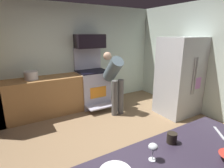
{
  "coord_description": "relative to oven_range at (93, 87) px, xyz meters",
  "views": [
    {
      "loc": [
        -1.43,
        -2.25,
        1.89
      ],
      "look_at": [
        0.09,
        0.3,
        1.05
      ],
      "focal_mm": 28.89,
      "sensor_mm": 36.0,
      "label": 1
    }
  ],
  "objects": [
    {
      "name": "wall_right",
      "position": [
        2.06,
        -1.97,
        0.79
      ],
      "size": [
        0.12,
        4.8,
        2.6
      ],
      "primitive_type": "cube",
      "color": "silver",
      "rests_on": "ground"
    },
    {
      "name": "mug_tea",
      "position": [
        -0.68,
        -3.23,
        0.44
      ],
      "size": [
        0.09,
        0.09,
        0.1
      ],
      "primitive_type": "cylinder",
      "color": "black",
      "rests_on": "counter_island"
    },
    {
      "name": "wall_back",
      "position": [
        -0.48,
        0.37,
        0.79
      ],
      "size": [
        5.2,
        0.12,
        2.6
      ],
      "primitive_type": "cube",
      "color": "silver",
      "rests_on": "ground"
    },
    {
      "name": "stock_pot",
      "position": [
        -1.47,
        0.01,
        0.48
      ],
      "size": [
        0.29,
        0.29,
        0.19
      ],
      "primitive_type": "cylinder",
      "color": "beige",
      "rests_on": "lower_cabinet_run"
    },
    {
      "name": "lower_cabinet_run",
      "position": [
        -1.38,
        0.01,
        -0.06
      ],
      "size": [
        2.4,
        0.6,
        0.9
      ],
      "primitive_type": "cube",
      "color": "#A3713F",
      "rests_on": "ground"
    },
    {
      "name": "refrigerator",
      "position": [
        1.55,
        -1.5,
        0.39
      ],
      "size": [
        0.9,
        0.78,
        1.81
      ],
      "color": "#B6B9BC",
      "rests_on": "ground"
    },
    {
      "name": "microwave",
      "position": [
        -0.0,
        0.09,
        1.18
      ],
      "size": [
        0.74,
        0.38,
        0.34
      ],
      "primitive_type": "cube",
      "color": "black",
      "rests_on": "oven_range"
    },
    {
      "name": "knife_chef",
      "position": [
        -0.13,
        -3.37,
        0.39
      ],
      "size": [
        0.18,
        0.21,
        0.01
      ],
      "primitive_type": "cube",
      "rotation": [
        0.0,
        0.0,
        4.02
      ],
      "color": "#B7BABF",
      "rests_on": "counter_island"
    },
    {
      "name": "oven_range",
      "position": [
        0.0,
        0.0,
        0.0
      ],
      "size": [
        0.76,
        0.97,
        1.52
      ],
      "color": "#B4B2C5",
      "rests_on": "ground"
    },
    {
      "name": "wine_glass_mid",
      "position": [
        -1.0,
        -3.32,
        0.5
      ],
      "size": [
        0.08,
        0.08,
        0.15
      ],
      "color": "silver",
      "rests_on": "counter_island"
    },
    {
      "name": "person_cook",
      "position": [
        0.25,
        -0.68,
        0.36
      ],
      "size": [
        0.31,
        0.69,
        1.45
      ],
      "color": "#555555",
      "rests_on": "ground"
    },
    {
      "name": "ground_plane",
      "position": [
        -0.48,
        -1.97,
        -0.52
      ],
      "size": [
        5.2,
        4.8,
        0.02
      ],
      "primitive_type": "cube",
      "color": "#85684A"
    }
  ]
}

